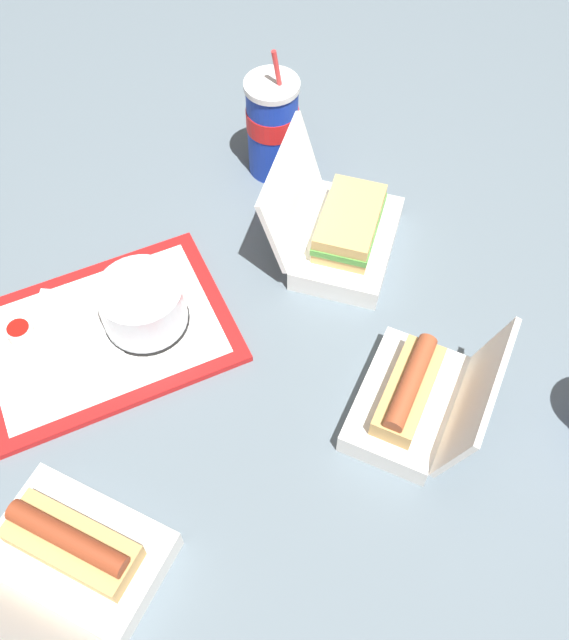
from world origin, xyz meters
TOP-DOWN VIEW (x-y plane):
  - ground_plane at (0.00, 0.00)m, footprint 3.20×3.20m
  - food_tray at (-0.25, 0.11)m, footprint 0.40×0.31m
  - cake_container at (-0.18, 0.11)m, footprint 0.13×0.13m
  - ketchup_cup at (-0.36, 0.14)m, footprint 0.04×0.04m
  - napkin_stack at (-0.28, 0.08)m, footprint 0.13×0.13m
  - plastic_fork at (-0.28, 0.19)m, footprint 0.11×0.05m
  - clamshell_hotdog_right at (0.14, -0.13)m, footprint 0.25×0.25m
  - clamshell_sandwich_back at (0.14, 0.17)m, footprint 0.27×0.27m
  - clamshell_hotdog_left at (-0.33, -0.21)m, footprint 0.30×0.30m
  - soda_cup_corner at (0.09, 0.38)m, footprint 0.09×0.09m

SIDE VIEW (x-z plane):
  - ground_plane at x=0.00m, z-range 0.00..0.00m
  - food_tray at x=-0.25m, z-range 0.00..0.01m
  - napkin_stack at x=-0.28m, z-range 0.01..0.02m
  - plastic_fork at x=-0.28m, z-range 0.01..0.02m
  - ketchup_cup at x=-0.36m, z-range 0.01..0.04m
  - clamshell_hotdog_left at x=-0.33m, z-range -0.04..0.12m
  - clamshell_hotdog_right at x=0.14m, z-range -0.04..0.12m
  - clamshell_sandwich_back at x=0.14m, z-range -0.04..0.13m
  - cake_container at x=-0.18m, z-range 0.01..0.09m
  - soda_cup_corner at x=0.09m, z-range -0.03..0.21m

